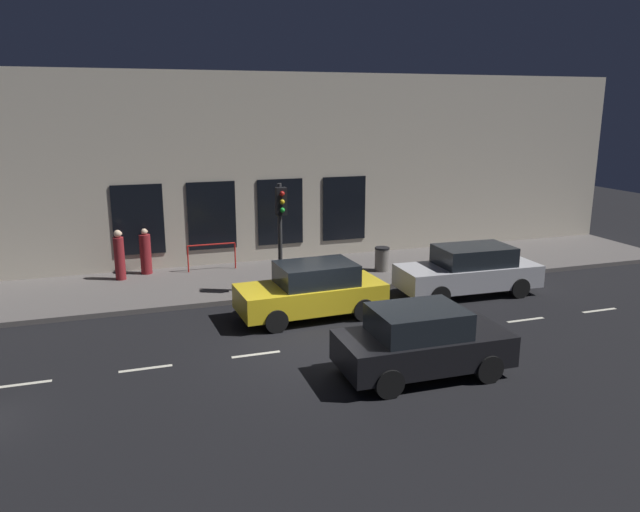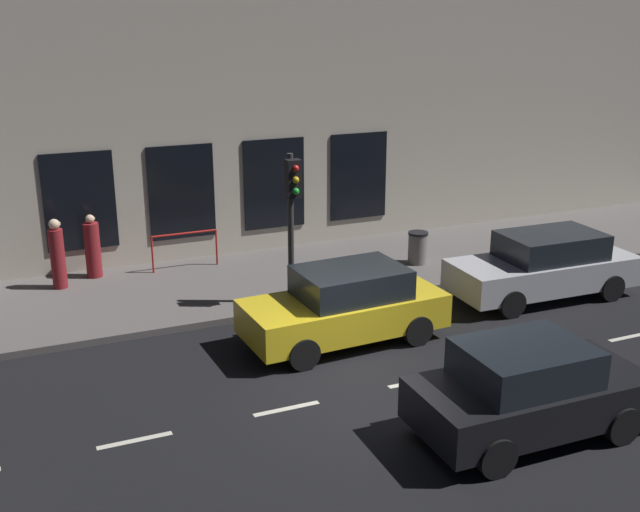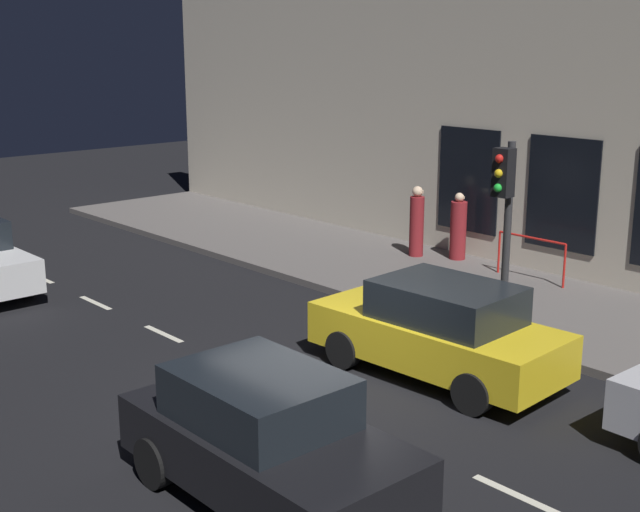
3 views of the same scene
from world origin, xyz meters
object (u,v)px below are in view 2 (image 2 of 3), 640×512
Objects in this scene: traffic_light at (292,202)px; trash_bin at (418,248)px; parked_car_0 at (528,390)px; pedestrian_0 at (58,256)px; parked_car_3 at (544,266)px; pedestrian_1 at (93,249)px; parked_car_1 at (345,306)px.

trash_bin is at bearing -70.74° from traffic_light.
pedestrian_0 is at bearing -146.50° from parked_car_0.
parked_car_3 is at bearing -105.49° from traffic_light.
trash_bin is at bearing 59.14° from pedestrian_1.
pedestrian_0 is at bearing 78.70° from trash_bin.
traffic_light is at bearing 6.64° from parked_car_1.
pedestrian_1 is 1.88× the size of trash_bin.
pedestrian_1 is at bearing 33.70° from parked_car_1.
pedestrian_0 reaches higher than pedestrian_1.
parked_car_1 and parked_car_3 have the same top height.
traffic_light is 6.93m from parked_car_0.
traffic_light reaches higher than trash_bin.
pedestrian_0 reaches higher than parked_car_1.
trash_bin is (-1.78, -8.90, -0.37)m from pedestrian_0.
trash_bin is (3.50, -3.75, -0.21)m from parked_car_1.
trash_bin is at bearing 162.53° from parked_car_0.
parked_car_1 is 2.62× the size of pedestrian_1.
parked_car_1 reaches higher than trash_bin.
parked_car_0 is 0.91× the size of parked_car_1.
parked_car_1 is at bearing 133.03° from trash_bin.
pedestrian_1 reaches higher than trash_bin.
pedestrian_0 is (3.21, 4.81, -1.58)m from traffic_light.
parked_car_1 is at bearing -165.07° from parked_car_0.
pedestrian_1 reaches higher than parked_car_1.
trash_bin is (3.03, 1.69, -0.21)m from parked_car_3.
traffic_light reaches higher than pedestrian_0.
pedestrian_1 is (0.51, -0.88, -0.07)m from pedestrian_0.
parked_car_0 is 8.39m from trash_bin.
traffic_light is 4.76m from trash_bin.
traffic_light is at bearing 109.26° from trash_bin.
parked_car_0 is at bearing 16.42° from pedestrian_0.
parked_car_3 is 2.82× the size of pedestrian_1.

